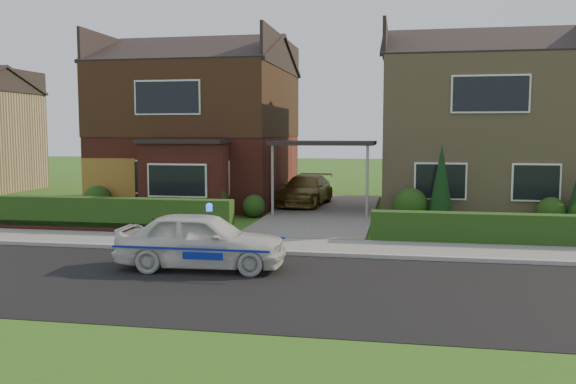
# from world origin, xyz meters

# --- Properties ---
(ground) EXTENTS (120.00, 120.00, 0.00)m
(ground) POSITION_xyz_m (0.00, 0.00, 0.00)
(ground) COLOR #285316
(ground) RESTS_ON ground
(road) EXTENTS (60.00, 6.00, 0.02)m
(road) POSITION_xyz_m (0.00, 0.00, 0.00)
(road) COLOR black
(road) RESTS_ON ground
(kerb) EXTENTS (60.00, 0.16, 0.12)m
(kerb) POSITION_xyz_m (0.00, 3.05, 0.06)
(kerb) COLOR #9E9993
(kerb) RESTS_ON ground
(sidewalk) EXTENTS (60.00, 2.00, 0.10)m
(sidewalk) POSITION_xyz_m (0.00, 4.10, 0.05)
(sidewalk) COLOR slate
(sidewalk) RESTS_ON ground
(driveway) EXTENTS (3.80, 12.00, 0.12)m
(driveway) POSITION_xyz_m (0.00, 11.00, 0.06)
(driveway) COLOR #666059
(driveway) RESTS_ON ground
(house_left) EXTENTS (7.50, 9.53, 7.25)m
(house_left) POSITION_xyz_m (-5.78, 13.90, 3.81)
(house_left) COLOR maroon
(house_left) RESTS_ON ground
(house_right) EXTENTS (7.50, 8.06, 7.25)m
(house_right) POSITION_xyz_m (5.80, 13.99, 3.66)
(house_right) COLOR #9A825E
(house_right) RESTS_ON ground
(carport_link) EXTENTS (3.80, 3.00, 2.77)m
(carport_link) POSITION_xyz_m (0.00, 10.95, 2.66)
(carport_link) COLOR black
(carport_link) RESTS_ON ground
(garage_door) EXTENTS (2.20, 0.10, 2.10)m
(garage_door) POSITION_xyz_m (-8.25, 9.96, 1.05)
(garage_door) COLOR olive
(garage_door) RESTS_ON ground
(dwarf_wall) EXTENTS (7.70, 0.25, 0.36)m
(dwarf_wall) POSITION_xyz_m (-5.80, 5.30, 0.18)
(dwarf_wall) COLOR maroon
(dwarf_wall) RESTS_ON ground
(hedge_left) EXTENTS (7.50, 0.55, 0.90)m
(hedge_left) POSITION_xyz_m (-5.80, 5.45, 0.00)
(hedge_left) COLOR black
(hedge_left) RESTS_ON ground
(hedge_right) EXTENTS (7.50, 0.55, 0.80)m
(hedge_right) POSITION_xyz_m (5.80, 5.35, 0.00)
(hedge_right) COLOR black
(hedge_right) RESTS_ON ground
(shrub_left_far) EXTENTS (1.08, 1.08, 1.08)m
(shrub_left_far) POSITION_xyz_m (-8.50, 9.50, 0.54)
(shrub_left_far) COLOR black
(shrub_left_far) RESTS_ON ground
(shrub_left_mid) EXTENTS (1.32, 1.32, 1.32)m
(shrub_left_mid) POSITION_xyz_m (-4.00, 9.30, 0.66)
(shrub_left_mid) COLOR black
(shrub_left_mid) RESTS_ON ground
(shrub_left_near) EXTENTS (0.84, 0.84, 0.84)m
(shrub_left_near) POSITION_xyz_m (-2.40, 9.60, 0.42)
(shrub_left_near) COLOR black
(shrub_left_near) RESTS_ON ground
(shrub_right_near) EXTENTS (1.20, 1.20, 1.20)m
(shrub_right_near) POSITION_xyz_m (3.20, 9.40, 0.60)
(shrub_right_near) COLOR black
(shrub_right_near) RESTS_ON ground
(shrub_right_mid) EXTENTS (0.96, 0.96, 0.96)m
(shrub_right_mid) POSITION_xyz_m (7.80, 9.50, 0.48)
(shrub_right_mid) COLOR black
(shrub_right_mid) RESTS_ON ground
(conifer_a) EXTENTS (0.90, 0.90, 2.60)m
(conifer_a) POSITION_xyz_m (4.20, 9.20, 1.30)
(conifer_a) COLOR black
(conifer_a) RESTS_ON ground
(police_car) EXTENTS (3.52, 3.91, 1.47)m
(police_car) POSITION_xyz_m (-1.56, 1.20, 0.65)
(police_car) COLOR silver
(police_car) RESTS_ON ground
(driveway_car) EXTENTS (2.05, 4.32, 1.22)m
(driveway_car) POSITION_xyz_m (-1.00, 12.86, 0.73)
(driveway_car) COLOR brown
(driveway_car) RESTS_ON driveway
(potted_plant_a) EXTENTS (0.49, 0.39, 0.83)m
(potted_plant_a) POSITION_xyz_m (-3.73, 6.47, 0.41)
(potted_plant_a) COLOR gray
(potted_plant_a) RESTS_ON ground
(potted_plant_b) EXTENTS (0.52, 0.49, 0.73)m
(potted_plant_b) POSITION_xyz_m (-7.88, 6.00, 0.37)
(potted_plant_b) COLOR gray
(potted_plant_b) RESTS_ON ground
(potted_plant_c) EXTENTS (0.46, 0.46, 0.73)m
(potted_plant_c) POSITION_xyz_m (-6.34, 9.00, 0.37)
(potted_plant_c) COLOR gray
(potted_plant_c) RESTS_ON ground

